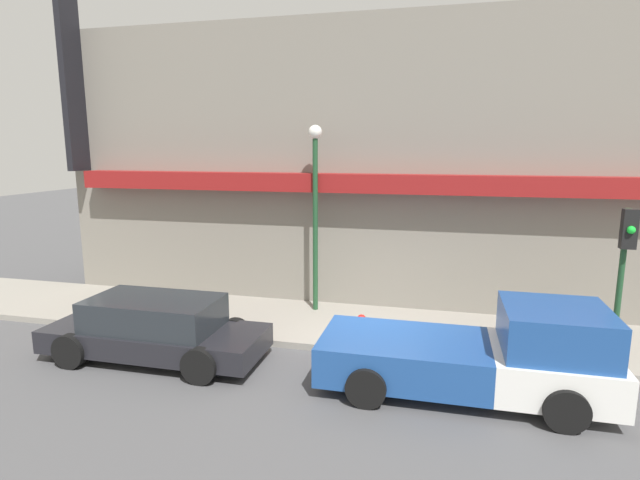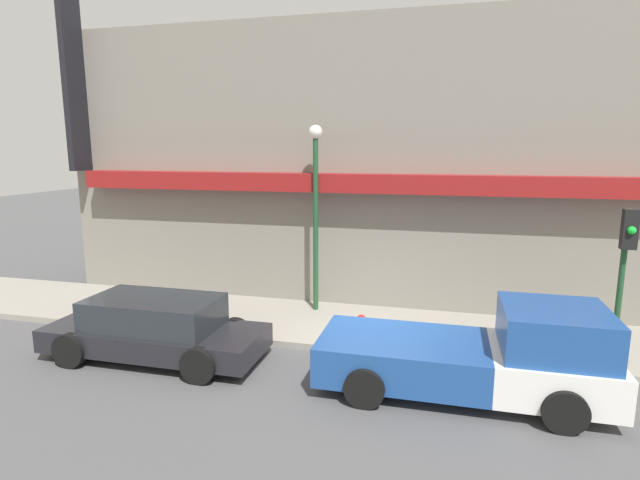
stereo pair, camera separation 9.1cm
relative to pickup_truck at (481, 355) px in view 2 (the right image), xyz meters
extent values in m
plane|color=#4C4C4F|center=(-2.31, 1.21, -0.79)|extent=(80.00, 80.00, 0.00)
cube|color=gray|center=(-2.31, 2.80, -0.71)|extent=(36.00, 3.18, 0.16)
cube|color=gray|center=(-2.31, 5.89, 3.25)|extent=(19.80, 3.00, 8.09)
cube|color=maroon|center=(-2.31, 4.09, 2.86)|extent=(18.22, 0.60, 0.50)
cube|color=black|center=(-11.71, 3.99, 5.86)|extent=(0.20, 0.80, 5.50)
cube|color=white|center=(1.21, 0.00, -0.18)|extent=(2.12, 1.99, 0.75)
cube|color=#1E478C|center=(1.21, 0.00, 0.60)|extent=(1.80, 1.83, 0.81)
cube|color=#1E478C|center=(-1.45, 0.00, -0.18)|extent=(3.18, 1.99, 0.75)
cylinder|color=black|center=(1.26, 0.99, -0.42)|extent=(0.74, 0.22, 0.74)
cylinder|color=black|center=(1.26, -0.99, -0.42)|extent=(0.74, 0.22, 0.74)
cylinder|color=black|center=(-2.03, 0.99, -0.42)|extent=(0.74, 0.22, 0.74)
cylinder|color=black|center=(-2.03, -0.99, -0.42)|extent=(0.74, 0.22, 0.74)
cube|color=black|center=(-6.85, 0.00, -0.32)|extent=(4.83, 1.76, 0.50)
cube|color=#23282D|center=(-6.85, 0.00, 0.26)|extent=(2.80, 1.59, 0.66)
cylinder|color=black|center=(-5.35, 0.88, -0.42)|extent=(0.74, 0.22, 0.74)
cylinder|color=black|center=(-5.35, -0.88, -0.42)|extent=(0.74, 0.22, 0.74)
cylinder|color=black|center=(-8.34, 0.88, -0.42)|extent=(0.74, 0.22, 0.74)
cylinder|color=black|center=(-8.34, -0.88, -0.42)|extent=(0.74, 0.22, 0.74)
cylinder|color=red|center=(-2.55, 1.68, -0.40)|extent=(0.22, 0.22, 0.47)
sphere|color=red|center=(-2.55, 1.68, -0.09)|extent=(0.21, 0.21, 0.21)
cylinder|color=#1E4728|center=(-4.16, 3.69, 1.70)|extent=(0.14, 0.14, 4.66)
sphere|color=silver|center=(-4.16, 3.69, 4.21)|extent=(0.36, 0.36, 0.36)
cylinder|color=#1E4728|center=(2.80, 1.96, 0.98)|extent=(0.12, 0.12, 3.23)
cube|color=black|center=(2.80, 1.80, 2.20)|extent=(0.28, 0.20, 0.80)
sphere|color=green|center=(2.80, 1.68, 2.20)|extent=(0.16, 0.16, 0.16)
camera|label=1|loc=(-0.85, -9.22, 3.79)|focal=28.00mm
camera|label=2|loc=(-0.76, -9.20, 3.79)|focal=28.00mm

